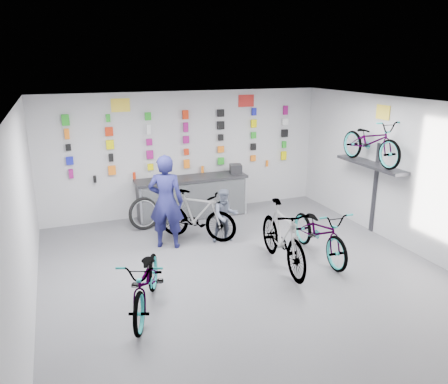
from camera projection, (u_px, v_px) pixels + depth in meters
name	position (u px, v px, depth m)	size (l,w,h in m)	color
floor	(253.00, 282.00, 7.57)	(8.00, 8.00, 0.00)	#56555B
ceiling	(257.00, 107.00, 6.71)	(8.00, 8.00, 0.00)	white
wall_back	(186.00, 153.00, 10.71)	(7.00, 7.00, 0.00)	silver
wall_left	(22.00, 228.00, 5.92)	(8.00, 8.00, 0.00)	silver
wall_right	(420.00, 179.00, 8.36)	(8.00, 8.00, 0.00)	silver
counter	(192.00, 198.00, 10.59)	(2.70, 0.66, 1.00)	black
merch_wall	(186.00, 141.00, 10.56)	(5.57, 0.08, 1.57)	#891161
wall_bracket	(371.00, 168.00, 9.38)	(0.39, 1.90, 2.00)	#333338
sign_left	(120.00, 105.00, 9.82)	(0.42, 0.02, 0.30)	yellow
sign_right	(246.00, 101.00, 10.89)	(0.42, 0.02, 0.30)	red
sign_side	(383.00, 112.00, 9.09)	(0.02, 0.40, 0.30)	yellow
bike_left	(147.00, 281.00, 6.58)	(0.65, 1.86, 0.98)	gray
bike_center	(283.00, 236.00, 7.97)	(0.57, 2.02, 1.21)	gray
bike_right	(320.00, 232.00, 8.43)	(0.68, 1.96, 1.03)	gray
bike_service	(197.00, 215.00, 9.26)	(0.51, 1.79, 1.08)	gray
bike_wall	(371.00, 141.00, 9.18)	(0.63, 1.80, 0.95)	gray
clerk	(166.00, 202.00, 8.75)	(0.70, 0.46, 1.93)	#191A4E
customer	(225.00, 216.00, 9.12)	(0.56, 0.43, 1.15)	slate
spare_wheel	(144.00, 214.00, 9.86)	(0.78, 0.40, 0.75)	black
register	(236.00, 169.00, 10.82)	(0.28, 0.30, 0.22)	black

